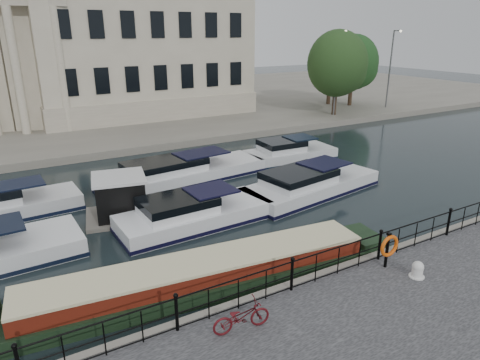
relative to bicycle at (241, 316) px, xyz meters
name	(u,v)px	position (x,y,z in m)	size (l,w,h in m)	color
ground_plane	(255,273)	(2.42, 3.15, -1.00)	(160.00, 160.00, 0.00)	black
far_bank	(72,109)	(2.42, 42.15, -0.73)	(120.00, 42.00, 0.55)	#6B665B
railing	(292,273)	(2.42, 0.90, 0.20)	(24.14, 0.14, 1.22)	black
civic_building	(60,47)	(1.42, 37.86, 6.04)	(53.55, 31.84, 16.85)	#ADA38C
lamp_posts	(365,70)	(28.42, 23.85, 3.80)	(8.24, 1.55, 8.07)	#59595B
bicycle	(241,316)	(0.00, 0.00, 0.00)	(0.60, 1.72, 0.90)	#4E0D12
mooring_bollard	(418,270)	(6.66, -0.63, -0.17)	(0.53, 0.53, 0.59)	silver
life_ring_post	(389,247)	(6.23, 0.32, 0.40)	(0.83, 0.21, 1.35)	black
narrowboat	(203,281)	(0.25, 3.10, -0.64)	(15.26, 3.61, 1.55)	black
harbour_hut	(120,199)	(-0.55, 10.65, -0.05)	(3.79, 3.36, 2.20)	#6B665B
cabin_cruisers	(173,196)	(2.31, 11.13, -0.63)	(27.21, 9.44, 1.99)	silver
trees	(343,66)	(27.55, 26.19, 4.05)	(11.08, 10.75, 8.21)	black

